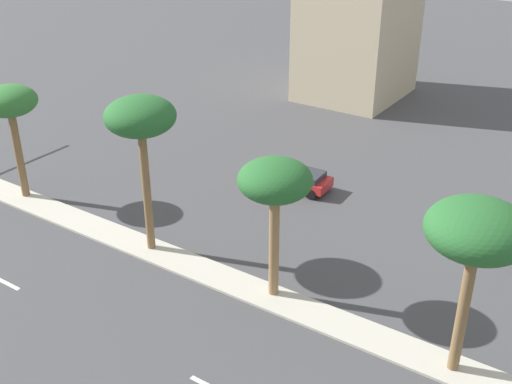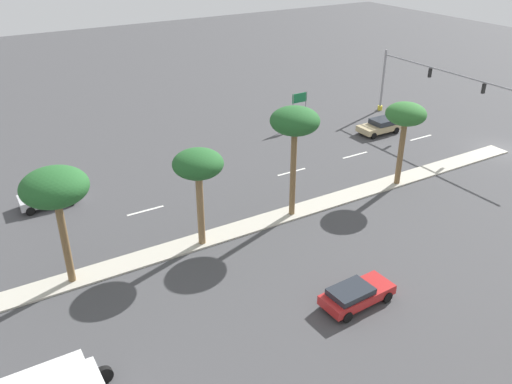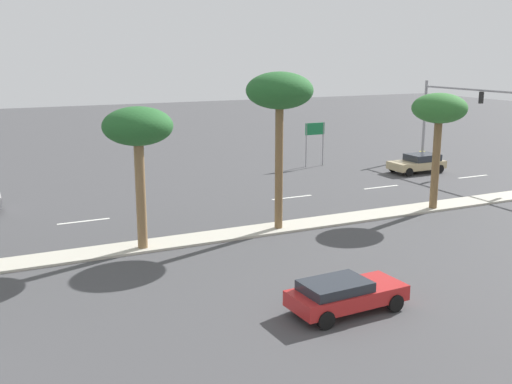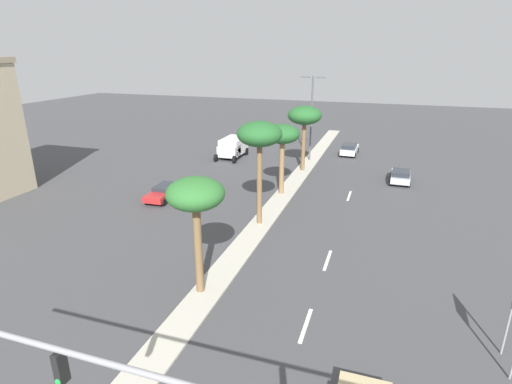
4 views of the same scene
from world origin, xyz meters
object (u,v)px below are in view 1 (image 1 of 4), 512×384
at_px(palm_tree_far, 140,120).
at_px(palm_tree_center, 477,233).
at_px(palm_tree_inboard, 275,184).
at_px(palm_tree_near, 9,104).
at_px(commercial_building, 359,22).
at_px(sedan_red_far, 297,178).

height_order(palm_tree_far, palm_tree_center, palm_tree_far).
relative_size(palm_tree_inboard, palm_tree_center, 0.91).
bearing_deg(palm_tree_center, palm_tree_far, -90.35).
relative_size(palm_tree_far, palm_tree_inboard, 1.22).
bearing_deg(palm_tree_near, commercial_building, 164.53).
bearing_deg(palm_tree_inboard, sedan_red_far, -155.14).
xyz_separation_m(commercial_building, palm_tree_far, (28.10, 2.36, 0.77)).
bearing_deg(sedan_red_far, palm_tree_near, -52.29).
xyz_separation_m(palm_tree_far, palm_tree_inboard, (-0.16, 7.22, -1.36)).
bearing_deg(palm_tree_near, sedan_red_far, 127.71).
bearing_deg(sedan_red_far, palm_tree_far, -14.68).
distance_m(palm_tree_near, sedan_red_far, 16.83).
bearing_deg(palm_tree_inboard, palm_tree_center, 88.24).
height_order(palm_tree_inboard, sedan_red_far, palm_tree_inboard).
relative_size(palm_tree_far, sedan_red_far, 1.83).
distance_m(palm_tree_near, palm_tree_inboard, 17.29).
height_order(commercial_building, palm_tree_far, commercial_building).
relative_size(commercial_building, palm_tree_center, 1.73).
bearing_deg(palm_tree_near, palm_tree_inboard, 89.76).
bearing_deg(commercial_building, palm_tree_center, 32.44).
height_order(commercial_building, palm_tree_center, commercial_building).
distance_m(palm_tree_inboard, palm_tree_center, 8.36).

